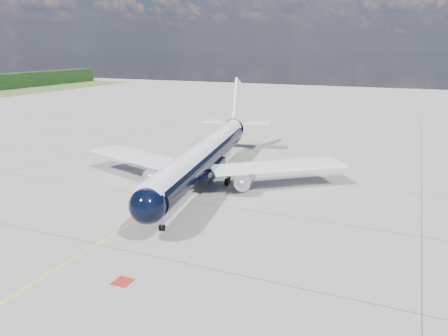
# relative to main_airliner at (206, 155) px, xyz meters

# --- Properties ---
(ground) EXTENTS (320.00, 320.00, 0.00)m
(ground) POSITION_rel_main_airliner_xyz_m (-1.26, 12.26, -4.31)
(ground) COLOR gray
(ground) RESTS_ON ground
(taxiway_centerline) EXTENTS (0.16, 160.00, 0.01)m
(taxiway_centerline) POSITION_rel_main_airliner_xyz_m (-1.26, 7.26, -4.30)
(taxiway_centerline) COLOR yellow
(taxiway_centerline) RESTS_ON ground
(red_marking) EXTENTS (1.60, 1.60, 0.01)m
(red_marking) POSITION_rel_main_airliner_xyz_m (5.54, -27.74, -4.30)
(red_marking) COLOR maroon
(red_marking) RESTS_ON ground
(main_airliner) EXTENTS (38.90, 47.84, 13.88)m
(main_airliner) POSITION_rel_main_airliner_xyz_m (0.00, 0.00, 0.00)
(main_airliner) COLOR black
(main_airliner) RESTS_ON ground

